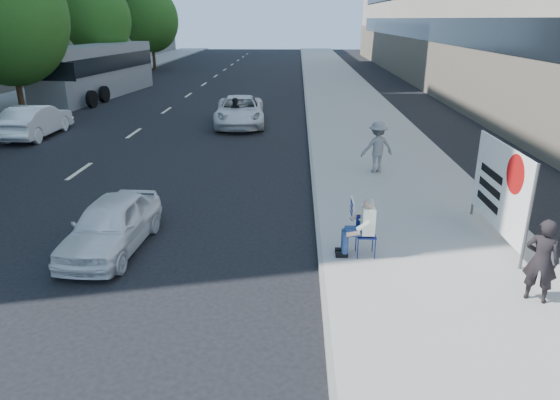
{
  "coord_description": "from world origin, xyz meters",
  "views": [
    {
      "loc": [
        0.91,
        -8.1,
        4.91
      ],
      "look_at": [
        0.54,
        2.83,
        0.92
      ],
      "focal_mm": 32.0,
      "sensor_mm": 36.0,
      "label": 1
    }
  ],
  "objects_px": {
    "protest_banner": "(500,187)",
    "white_sedan_far": "(240,111)",
    "jogger": "(377,147)",
    "pedestrian_woman": "(541,260)",
    "seated_protester": "(361,223)",
    "white_sedan_near": "(111,225)",
    "bus": "(97,71)",
    "white_sedan_mid": "(36,121)",
    "motorcycle": "(236,115)"
  },
  "relations": [
    {
      "from": "jogger",
      "to": "white_sedan_near",
      "type": "height_order",
      "value": "jogger"
    },
    {
      "from": "seated_protester",
      "to": "pedestrian_woman",
      "type": "relative_size",
      "value": 0.84
    },
    {
      "from": "white_sedan_near",
      "to": "bus",
      "type": "bearing_deg",
      "value": 114.91
    },
    {
      "from": "seated_protester",
      "to": "white_sedan_near",
      "type": "distance_m",
      "value": 5.5
    },
    {
      "from": "jogger",
      "to": "protest_banner",
      "type": "bearing_deg",
      "value": 93.96
    },
    {
      "from": "protest_banner",
      "to": "white_sedan_far",
      "type": "distance_m",
      "value": 15.33
    },
    {
      "from": "white_sedan_far",
      "to": "pedestrian_woman",
      "type": "bearing_deg",
      "value": -71.02
    },
    {
      "from": "jogger",
      "to": "bus",
      "type": "relative_size",
      "value": 0.14
    },
    {
      "from": "seated_protester",
      "to": "white_sedan_near",
      "type": "bearing_deg",
      "value": 175.81
    },
    {
      "from": "seated_protester",
      "to": "white_sedan_far",
      "type": "relative_size",
      "value": 0.26
    },
    {
      "from": "seated_protester",
      "to": "pedestrian_woman",
      "type": "xyz_separation_m",
      "value": [
        2.94,
        -1.72,
        0.06
      ]
    },
    {
      "from": "jogger",
      "to": "bus",
      "type": "distance_m",
      "value": 23.59
    },
    {
      "from": "motorcycle",
      "to": "bus",
      "type": "bearing_deg",
      "value": 134.56
    },
    {
      "from": "protest_banner",
      "to": "white_sedan_mid",
      "type": "xyz_separation_m",
      "value": [
        -15.97,
        10.65,
        -0.7
      ]
    },
    {
      "from": "seated_protester",
      "to": "white_sedan_far",
      "type": "height_order",
      "value": "seated_protester"
    },
    {
      "from": "white_sedan_mid",
      "to": "protest_banner",
      "type": "bearing_deg",
      "value": 146.45
    },
    {
      "from": "protest_banner",
      "to": "white_sedan_far",
      "type": "bearing_deg",
      "value": 118.51
    },
    {
      "from": "pedestrian_woman",
      "to": "white_sedan_far",
      "type": "distance_m",
      "value": 17.62
    },
    {
      "from": "white_sedan_near",
      "to": "pedestrian_woman",
      "type": "bearing_deg",
      "value": -10.57
    },
    {
      "from": "seated_protester",
      "to": "white_sedan_far",
      "type": "distance_m",
      "value": 15.0
    },
    {
      "from": "pedestrian_woman",
      "to": "bus",
      "type": "xyz_separation_m",
      "value": [
        -17.51,
        25.39,
        0.71
      ]
    },
    {
      "from": "protest_banner",
      "to": "motorcycle",
      "type": "distance_m",
      "value": 14.76
    },
    {
      "from": "white_sedan_mid",
      "to": "motorcycle",
      "type": "relative_size",
      "value": 2.08
    },
    {
      "from": "jogger",
      "to": "protest_banner",
      "type": "relative_size",
      "value": 0.55
    },
    {
      "from": "white_sedan_near",
      "to": "bus",
      "type": "height_order",
      "value": "bus"
    },
    {
      "from": "white_sedan_mid",
      "to": "jogger",
      "type": "bearing_deg",
      "value": 159.04
    },
    {
      "from": "pedestrian_woman",
      "to": "motorcycle",
      "type": "height_order",
      "value": "pedestrian_woman"
    },
    {
      "from": "protest_banner",
      "to": "white_sedan_far",
      "type": "relative_size",
      "value": 0.62
    },
    {
      "from": "protest_banner",
      "to": "white_sedan_near",
      "type": "height_order",
      "value": "protest_banner"
    },
    {
      "from": "white_sedan_mid",
      "to": "motorcycle",
      "type": "distance_m",
      "value": 8.83
    },
    {
      "from": "pedestrian_woman",
      "to": "protest_banner",
      "type": "bearing_deg",
      "value": -65.97
    },
    {
      "from": "white_sedan_mid",
      "to": "bus",
      "type": "bearing_deg",
      "value": -81.59
    },
    {
      "from": "pedestrian_woman",
      "to": "bus",
      "type": "bearing_deg",
      "value": -26.72
    },
    {
      "from": "seated_protester",
      "to": "white_sedan_mid",
      "type": "height_order",
      "value": "seated_protester"
    },
    {
      "from": "motorcycle",
      "to": "white_sedan_mid",
      "type": "bearing_deg",
      "value": -167.74
    },
    {
      "from": "seated_protester",
      "to": "jogger",
      "type": "relative_size",
      "value": 0.78
    },
    {
      "from": "jogger",
      "to": "white_sedan_near",
      "type": "distance_m",
      "value": 8.88
    },
    {
      "from": "white_sedan_far",
      "to": "bus",
      "type": "xyz_separation_m",
      "value": [
        -10.42,
        9.26,
        0.95
      ]
    },
    {
      "from": "white_sedan_near",
      "to": "white_sedan_mid",
      "type": "xyz_separation_m",
      "value": [
        -7.34,
        11.21,
        0.11
      ]
    },
    {
      "from": "jogger",
      "to": "white_sedan_near",
      "type": "xyz_separation_m",
      "value": [
        -6.73,
        -5.78,
        -0.39
      ]
    },
    {
      "from": "jogger",
      "to": "pedestrian_woman",
      "type": "height_order",
      "value": "jogger"
    },
    {
      "from": "white_sedan_mid",
      "to": "seated_protester",
      "type": "bearing_deg",
      "value": 137.98
    },
    {
      "from": "bus",
      "to": "white_sedan_far",
      "type": "bearing_deg",
      "value": -34.83
    },
    {
      "from": "seated_protester",
      "to": "protest_banner",
      "type": "relative_size",
      "value": 0.43
    },
    {
      "from": "jogger",
      "to": "protest_banner",
      "type": "height_order",
      "value": "protest_banner"
    },
    {
      "from": "white_sedan_far",
      "to": "jogger",
      "type": "bearing_deg",
      "value": -61.49
    },
    {
      "from": "seated_protester",
      "to": "protest_banner",
      "type": "bearing_deg",
      "value": 16.89
    },
    {
      "from": "white_sedan_near",
      "to": "bus",
      "type": "distance_m",
      "value": 25.0
    },
    {
      "from": "protest_banner",
      "to": "bus",
      "type": "relative_size",
      "value": 0.25
    },
    {
      "from": "protest_banner",
      "to": "white_sedan_near",
      "type": "relative_size",
      "value": 0.88
    }
  ]
}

